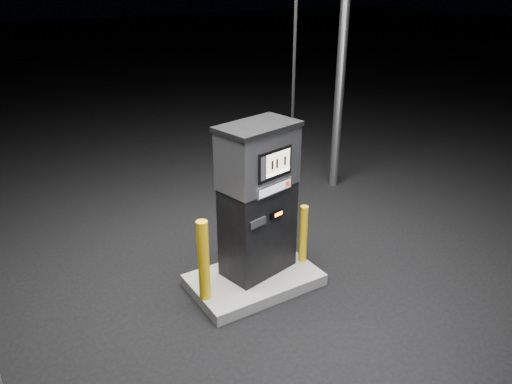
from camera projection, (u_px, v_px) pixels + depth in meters
ground at (254, 285)px, 6.43m from camera, size 80.00×80.00×0.00m
pump_island at (254, 280)px, 6.40m from camera, size 1.60×1.00×0.15m
fuel_dispenser at (258, 199)px, 6.10m from camera, size 1.12×0.76×4.04m
bollard_left at (204, 261)px, 5.73m from camera, size 0.18×0.18×1.01m
bollard_right at (303, 234)px, 6.54m from camera, size 0.12×0.12×0.80m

